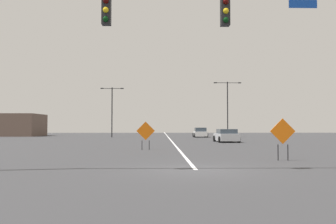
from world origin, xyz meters
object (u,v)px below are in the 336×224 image
object	(u,v)px
street_lamp_mid_right	(112,107)
car_white_distant	(200,133)
construction_sign_right_shoulder	(146,132)
construction_sign_left_shoulder	(283,134)
traffic_signal_assembly	(108,27)
street_lamp_near_right	(228,104)
car_silver_near	(226,136)

from	to	relation	value
street_lamp_mid_right	car_white_distant	distance (m)	13.69
construction_sign_right_shoulder	construction_sign_left_shoulder	bearing A→B (deg)	-49.07
traffic_signal_assembly	street_lamp_near_right	distance (m)	41.66
construction_sign_left_shoulder	car_silver_near	distance (m)	20.00
construction_sign_right_shoulder	car_white_distant	bearing A→B (deg)	75.99
traffic_signal_assembly	car_silver_near	size ratio (longest dim) A/B	3.35
street_lamp_mid_right	car_silver_near	bearing A→B (deg)	-49.22
construction_sign_left_shoulder	street_lamp_near_right	bearing A→B (deg)	83.26
street_lamp_near_right	car_white_distant	xyz separation A→B (m)	(-4.09, 0.33, -4.27)
construction_sign_right_shoulder	car_silver_near	distance (m)	14.39
traffic_signal_assembly	construction_sign_left_shoulder	xyz separation A→B (m)	(7.94, 3.66, -4.12)
street_lamp_near_right	car_silver_near	xyz separation A→B (m)	(-3.26, -16.20, -4.30)
construction_sign_left_shoulder	car_silver_near	size ratio (longest dim) A/B	0.49
traffic_signal_assembly	construction_sign_right_shoulder	world-z (taller)	traffic_signal_assembly
street_lamp_near_right	street_lamp_mid_right	size ratio (longest dim) A/B	1.12
street_lamp_mid_right	car_silver_near	distance (m)	21.76
traffic_signal_assembly	car_silver_near	distance (m)	25.72
car_silver_near	construction_sign_left_shoulder	bearing A→B (deg)	-92.93
street_lamp_near_right	car_white_distant	bearing A→B (deg)	175.45
street_lamp_near_right	construction_sign_left_shoulder	distance (m)	36.60
street_lamp_mid_right	construction_sign_left_shoulder	bearing A→B (deg)	-70.27
street_lamp_mid_right	car_silver_near	xyz separation A→B (m)	(14.00, -16.23, -3.78)
street_lamp_near_right	car_silver_near	world-z (taller)	street_lamp_near_right
traffic_signal_assembly	car_white_distant	xyz separation A→B (m)	(8.13, 40.15, -4.74)
traffic_signal_assembly	car_silver_near	xyz separation A→B (m)	(8.96, 23.63, -4.77)
traffic_signal_assembly	construction_sign_left_shoulder	world-z (taller)	traffic_signal_assembly
street_lamp_near_right	car_white_distant	world-z (taller)	street_lamp_near_right
street_lamp_near_right	car_silver_near	distance (m)	17.07
construction_sign_left_shoulder	construction_sign_right_shoulder	bearing A→B (deg)	130.93
construction_sign_right_shoulder	car_white_distant	xyz separation A→B (m)	(7.11, 28.50, -0.55)
traffic_signal_assembly	street_lamp_mid_right	size ratio (longest dim) A/B	1.85
construction_sign_left_shoulder	construction_sign_right_shoulder	world-z (taller)	construction_sign_left_shoulder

